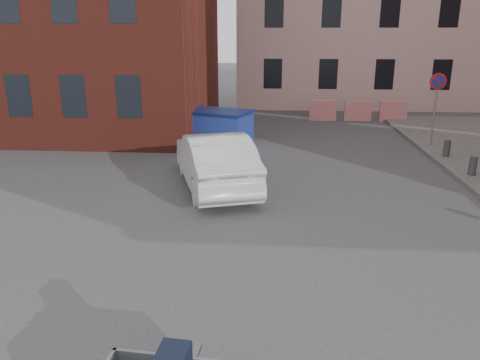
{
  "coord_description": "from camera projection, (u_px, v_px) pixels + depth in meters",
  "views": [
    {
      "loc": [
        0.06,
        -8.17,
        4.16
      ],
      "look_at": [
        -0.62,
        1.49,
        1.1
      ],
      "focal_mm": 35.0,
      "sensor_mm": 36.0,
      "label": 1
    }
  ],
  "objects": [
    {
      "name": "dumpster",
      "position": [
        212.0,
        126.0,
        18.41
      ],
      "size": [
        3.41,
        2.56,
        1.28
      ],
      "rotation": [
        0.0,
        0.0,
        -0.37
      ],
      "color": "navy",
      "rests_on": "ground"
    },
    {
      "name": "no_parking_sign",
      "position": [
        437.0,
        94.0,
        17.03
      ],
      "size": [
        0.6,
        0.09,
        2.65
      ],
      "color": "gray",
      "rests_on": "sidewalk"
    },
    {
      "name": "silver_car",
      "position": [
        215.0,
        160.0,
        12.99
      ],
      "size": [
        3.01,
        5.0,
        1.56
      ],
      "primitive_type": "imported",
      "rotation": [
        0.0,
        0.0,
        3.45
      ],
      "color": "silver",
      "rests_on": "ground"
    },
    {
      "name": "ground",
      "position": [
        267.0,
        258.0,
        9.03
      ],
      "size": [
        120.0,
        120.0,
        0.0
      ],
      "primitive_type": "plane",
      "color": "#38383A",
      "rests_on": "ground"
    },
    {
      "name": "barriers",
      "position": [
        358.0,
        111.0,
        22.86
      ],
      "size": [
        4.7,
        0.18,
        1.0
      ],
      "color": "red",
      "rests_on": "ground"
    }
  ]
}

